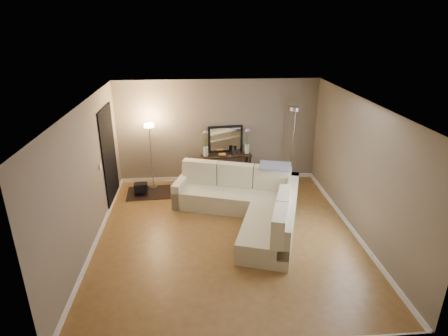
{
  "coord_description": "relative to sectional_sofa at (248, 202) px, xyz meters",
  "views": [
    {
      "loc": [
        -0.57,
        -6.27,
        3.95
      ],
      "look_at": [
        0.0,
        0.8,
        1.1
      ],
      "focal_mm": 30.0,
      "sensor_mm": 36.0,
      "label": 1
    }
  ],
  "objects": [
    {
      "name": "wall_right",
      "position": [
        2.01,
        -0.68,
        0.95
      ],
      "size": [
        0.02,
        5.5,
        2.6
      ],
      "primitive_type": "cube",
      "color": "#796D5D",
      "rests_on": "ground"
    },
    {
      "name": "baseboard_right",
      "position": [
        1.99,
        -0.68,
        -0.3
      ],
      "size": [
        0.03,
        5.5,
        0.1
      ],
      "primitive_type": "cube",
      "color": "white",
      "rests_on": "ground"
    },
    {
      "name": "doorway",
      "position": [
        -2.98,
        1.02,
        0.75
      ],
      "size": [
        0.02,
        1.2,
        2.2
      ],
      "primitive_type": "cube",
      "color": "black",
      "rests_on": "ground"
    },
    {
      "name": "black_bag",
      "position": [
        -2.39,
        1.26,
        -0.14
      ],
      "size": [
        0.32,
        0.23,
        0.2
      ],
      "primitive_type": "cube",
      "rotation": [
        0.0,
        0.0,
        0.06
      ],
      "color": "black",
      "rests_on": "charcoal_rug"
    },
    {
      "name": "console_table",
      "position": [
        -0.37,
        1.81,
        0.08
      ],
      "size": [
        1.27,
        0.47,
        0.76
      ],
      "color": "black",
      "rests_on": "floor"
    },
    {
      "name": "switch_plate",
      "position": [
        -2.98,
        0.17,
        0.85
      ],
      "size": [
        0.02,
        0.08,
        0.12
      ],
      "primitive_type": "cube",
      "color": "white",
      "rests_on": "ground"
    },
    {
      "name": "charcoal_rug",
      "position": [
        -2.21,
        1.37,
        -0.34
      ],
      "size": [
        1.12,
        0.87,
        0.01
      ],
      "primitive_type": "cube",
      "rotation": [
        0.0,
        0.0,
        0.06
      ],
      "color": "black",
      "rests_on": "floor"
    },
    {
      "name": "floor_lamp_lit",
      "position": [
        -2.14,
        1.68,
        0.81
      ],
      "size": [
        0.25,
        0.25,
        1.64
      ],
      "color": "silver",
      "rests_on": "floor"
    },
    {
      "name": "leaning_mirror",
      "position": [
        -0.31,
        1.97,
        0.78
      ],
      "size": [
        0.88,
        0.13,
        0.69
      ],
      "color": "black",
      "rests_on": "console_table"
    },
    {
      "name": "floor",
      "position": [
        -0.5,
        -0.68,
        -0.35
      ],
      "size": [
        5.0,
        5.5,
        0.01
      ],
      "primitive_type": "cube",
      "color": "brown",
      "rests_on": "ground"
    },
    {
      "name": "sectional_sofa",
      "position": [
        0.0,
        0.0,
        0.0
      ],
      "size": [
        2.84,
        3.27,
        0.95
      ],
      "color": "beige",
      "rests_on": "floor"
    },
    {
      "name": "wall_back",
      "position": [
        -0.5,
        2.08,
        0.95
      ],
      "size": [
        5.0,
        0.02,
        2.6
      ],
      "primitive_type": "cube",
      "color": "#796D5D",
      "rests_on": "ground"
    },
    {
      "name": "wall_front",
      "position": [
        -0.5,
        -3.44,
        0.95
      ],
      "size": [
        5.0,
        0.02,
        2.6
      ],
      "primitive_type": "cube",
      "color": "#796D5D",
      "rests_on": "ground"
    },
    {
      "name": "wall_left",
      "position": [
        -3.01,
        -0.68,
        0.95
      ],
      "size": [
        0.02,
        5.5,
        2.6
      ],
      "primitive_type": "cube",
      "color": "#796D5D",
      "rests_on": "ground"
    },
    {
      "name": "flower_vase_right",
      "position": [
        0.23,
        1.87,
        0.71
      ],
      "size": [
        0.15,
        0.13,
        0.65
      ],
      "color": "silver",
      "rests_on": "console_table"
    },
    {
      "name": "baseboard_left",
      "position": [
        -2.98,
        -0.68,
        -0.3
      ],
      "size": [
        0.03,
        5.5,
        0.1
      ],
      "primitive_type": "cube",
      "color": "white",
      "rests_on": "ground"
    },
    {
      "name": "throw_blanket",
      "position": [
        0.65,
        0.49,
        0.61
      ],
      "size": [
        0.76,
        0.56,
        0.09
      ],
      "primitive_type": "cube",
      "rotation": [
        0.1,
        0.0,
        -0.26
      ],
      "color": "gray",
      "rests_on": "sectional_sofa"
    },
    {
      "name": "flower_vase_left",
      "position": [
        -0.82,
        1.76,
        0.71
      ],
      "size": [
        0.15,
        0.13,
        0.65
      ],
      "color": "silver",
      "rests_on": "console_table"
    },
    {
      "name": "ceiling",
      "position": [
        -0.5,
        -0.68,
        2.26
      ],
      "size": [
        5.0,
        5.5,
        0.01
      ],
      "primitive_type": "cube",
      "color": "white",
      "rests_on": "ground"
    },
    {
      "name": "table_decor",
      "position": [
        -0.29,
        1.78,
        0.46
      ],
      "size": [
        0.53,
        0.13,
        0.12
      ],
      "color": "orange",
      "rests_on": "console_table"
    },
    {
      "name": "baseboard_back",
      "position": [
        -0.5,
        2.05,
        -0.3
      ],
      "size": [
        5.0,
        0.03,
        0.1
      ],
      "primitive_type": "cube",
      "color": "white",
      "rests_on": "ground"
    },
    {
      "name": "floor_lamp_unlit",
      "position": [
        1.32,
        1.61,
        1.07
      ],
      "size": [
        0.36,
        0.36,
        2.0
      ],
      "color": "silver",
      "rests_on": "floor"
    }
  ]
}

